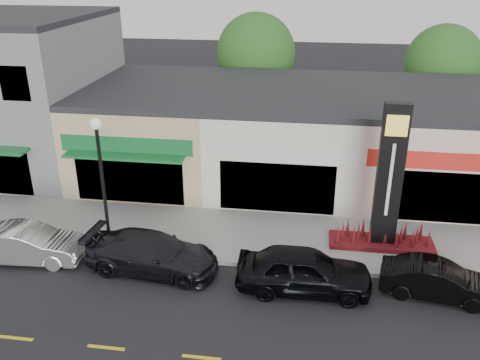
# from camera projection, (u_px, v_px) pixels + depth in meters

# --- Properties ---
(ground) EXTENTS (120.00, 120.00, 0.00)m
(ground) POSITION_uv_depth(u_px,v_px,m) (305.00, 305.00, 17.56)
(ground) COLOR black
(ground) RESTS_ON ground
(sidewalk) EXTENTS (52.00, 4.30, 0.15)m
(sidewalk) POSITION_uv_depth(u_px,v_px,m) (307.00, 239.00, 21.47)
(sidewalk) COLOR gray
(sidewalk) RESTS_ON ground
(curb) EXTENTS (52.00, 0.20, 0.15)m
(curb) POSITION_uv_depth(u_px,v_px,m) (306.00, 269.00, 19.43)
(curb) COLOR gray
(curb) RESTS_ON ground
(shop_beige) EXTENTS (7.00, 10.85, 4.80)m
(shop_beige) POSITION_uv_depth(u_px,v_px,m) (158.00, 127.00, 28.09)
(shop_beige) COLOR tan
(shop_beige) RESTS_ON ground
(shop_cream) EXTENTS (7.00, 10.01, 4.80)m
(shop_cream) POSITION_uv_depth(u_px,v_px,m) (284.00, 133.00, 27.19)
(shop_cream) COLOR beige
(shop_cream) RESTS_ON ground
(shop_pink_w) EXTENTS (7.00, 10.01, 4.80)m
(shop_pink_w) POSITION_uv_depth(u_px,v_px,m) (420.00, 139.00, 26.28)
(shop_pink_w) COLOR beige
(shop_pink_w) RESTS_ON ground
(tree_rear_west) EXTENTS (5.20, 5.20, 7.83)m
(tree_rear_west) POSITION_uv_depth(u_px,v_px,m) (256.00, 53.00, 33.65)
(tree_rear_west) COLOR #382619
(tree_rear_west) RESTS_ON ground
(tree_rear_mid) EXTENTS (4.80, 4.80, 7.29)m
(tree_rear_mid) POSITION_uv_depth(u_px,v_px,m) (443.00, 63.00, 32.23)
(tree_rear_mid) COLOR #382619
(tree_rear_mid) RESTS_ON ground
(lamp_west_near) EXTENTS (0.44, 0.44, 5.47)m
(lamp_west_near) POSITION_uv_depth(u_px,v_px,m) (101.00, 172.00, 19.47)
(lamp_west_near) COLOR black
(lamp_west_near) RESTS_ON sidewalk
(pylon_sign) EXTENTS (4.20, 1.30, 6.00)m
(pylon_sign) POSITION_uv_depth(u_px,v_px,m) (387.00, 199.00, 20.06)
(pylon_sign) COLOR #560E14
(pylon_sign) RESTS_ON sidewalk
(car_white_van) EXTENTS (1.84, 4.49, 1.45)m
(car_white_van) POSITION_uv_depth(u_px,v_px,m) (27.00, 244.00, 19.87)
(car_white_van) COLOR #BEBEBE
(car_white_van) RESTS_ON ground
(car_dark_sedan) EXTENTS (2.55, 5.27, 1.48)m
(car_dark_sedan) POSITION_uv_depth(u_px,v_px,m) (152.00, 253.00, 19.23)
(car_dark_sedan) COLOR black
(car_dark_sedan) RESTS_ON ground
(car_black_sedan) EXTENTS (2.02, 4.84, 1.64)m
(car_black_sedan) POSITION_uv_depth(u_px,v_px,m) (304.00, 270.00, 18.04)
(car_black_sedan) COLOR black
(car_black_sedan) RESTS_ON ground
(car_black_conv) EXTENTS (1.99, 4.10, 1.29)m
(car_black_conv) POSITION_uv_depth(u_px,v_px,m) (438.00, 281.00, 17.76)
(car_black_conv) COLOR black
(car_black_conv) RESTS_ON ground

